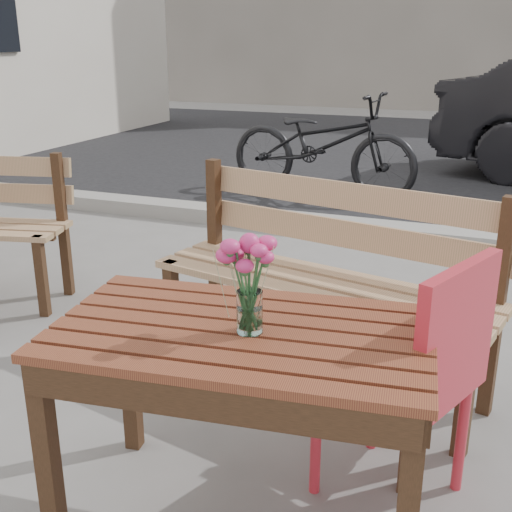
{
  "coord_description": "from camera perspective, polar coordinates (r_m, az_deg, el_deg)",
  "views": [
    {
      "loc": [
        0.88,
        -1.75,
        1.47
      ],
      "look_at": [
        0.27,
        -0.16,
        0.89
      ],
      "focal_mm": 45.0,
      "sensor_mm": 36.0,
      "label": 1
    }
  ],
  "objects": [
    {
      "name": "red_chair",
      "position": [
        2.07,
        14.2,
        -9.57
      ],
      "size": [
        0.56,
        0.56,
        0.86
      ],
      "rotation": [
        0.0,
        0.0,
        -1.96
      ],
      "color": "red",
      "rests_on": "ground"
    },
    {
      "name": "ground",
      "position": [
        2.45,
        -4.67,
        -18.05
      ],
      "size": [
        80.0,
        80.0,
        0.0
      ],
      "primitive_type": "plane",
      "color": "slate",
      "rests_on": "ground"
    },
    {
      "name": "main_bench",
      "position": [
        2.78,
        6.67,
        -0.17
      ],
      "size": [
        1.57,
        0.76,
        0.93
      ],
      "rotation": [
        0.0,
        0.0,
        -0.22
      ],
      "color": "#A07D53",
      "rests_on": "ground"
    },
    {
      "name": "bicycle",
      "position": [
        6.32,
        5.91,
        9.89
      ],
      "size": [
        1.95,
        0.86,
        0.99
      ],
      "primitive_type": "imported",
      "rotation": [
        0.0,
        0.0,
        1.46
      ],
      "color": "black",
      "rests_on": "ground"
    },
    {
      "name": "main_table",
      "position": [
        1.91,
        -1.29,
        -9.42
      ],
      "size": [
        1.16,
        0.76,
        0.67
      ],
      "rotation": [
        0.0,
        0.0,
        0.12
      ],
      "color": "#562216",
      "rests_on": "ground"
    },
    {
      "name": "street",
      "position": [
        7.02,
        13.54,
        6.49
      ],
      "size": [
        30.0,
        8.12,
        0.12
      ],
      "color": "black",
      "rests_on": "ground"
    },
    {
      "name": "main_vase",
      "position": [
        1.77,
        -0.58,
        -1.42
      ],
      "size": [
        0.16,
        0.16,
        0.29
      ],
      "color": "white",
      "rests_on": "main_table"
    }
  ]
}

